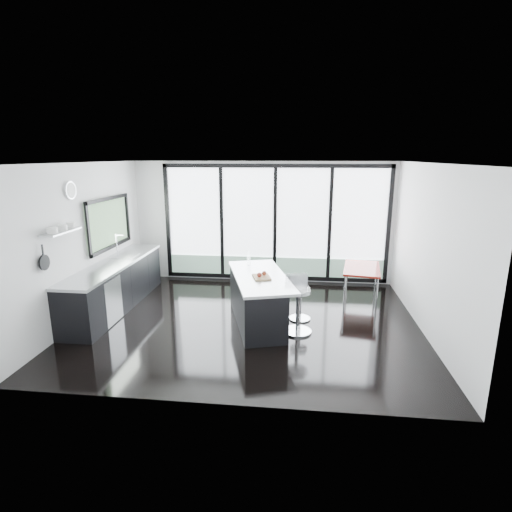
# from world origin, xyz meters

# --- Properties ---
(floor) EXTENTS (6.00, 5.00, 0.00)m
(floor) POSITION_xyz_m (0.00, 0.00, 0.00)
(floor) COLOR black
(floor) RESTS_ON ground
(ceiling) EXTENTS (6.00, 5.00, 0.00)m
(ceiling) POSITION_xyz_m (0.00, 0.00, 2.80)
(ceiling) COLOR white
(ceiling) RESTS_ON wall_back
(wall_back) EXTENTS (6.00, 0.09, 2.80)m
(wall_back) POSITION_xyz_m (0.27, 2.47, 1.27)
(wall_back) COLOR silver
(wall_back) RESTS_ON ground
(wall_front) EXTENTS (6.00, 0.00, 2.80)m
(wall_front) POSITION_xyz_m (0.00, -2.50, 1.40)
(wall_front) COLOR silver
(wall_front) RESTS_ON ground
(wall_left) EXTENTS (0.26, 5.00, 2.80)m
(wall_left) POSITION_xyz_m (-2.97, 0.27, 1.56)
(wall_left) COLOR silver
(wall_left) RESTS_ON ground
(wall_right) EXTENTS (0.00, 5.00, 2.80)m
(wall_right) POSITION_xyz_m (3.00, 0.00, 1.40)
(wall_right) COLOR silver
(wall_right) RESTS_ON ground
(counter_cabinets) EXTENTS (0.69, 3.24, 1.36)m
(counter_cabinets) POSITION_xyz_m (-2.67, 0.40, 0.46)
(counter_cabinets) COLOR black
(counter_cabinets) RESTS_ON floor
(island) EXTENTS (1.44, 2.28, 1.12)m
(island) POSITION_xyz_m (0.13, 0.03, 0.44)
(island) COLOR black
(island) RESTS_ON floor
(bar_stool_near) EXTENTS (0.59, 0.59, 0.77)m
(bar_stool_near) POSITION_xyz_m (0.88, -0.36, 0.38)
(bar_stool_near) COLOR silver
(bar_stool_near) RESTS_ON floor
(bar_stool_far) EXTENTS (0.44, 0.44, 0.62)m
(bar_stool_far) POSITION_xyz_m (0.92, 0.21, 0.31)
(bar_stool_far) COLOR silver
(bar_stool_far) RESTS_ON floor
(red_table) EXTENTS (0.89, 1.34, 0.67)m
(red_table) POSITION_xyz_m (2.18, 1.49, 0.33)
(red_table) COLOR maroon
(red_table) RESTS_ON floor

